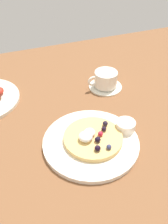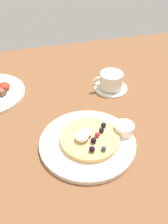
% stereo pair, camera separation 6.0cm
% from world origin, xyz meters
% --- Properties ---
extents(ground_plane, '(2.02, 1.20, 0.03)m').
position_xyz_m(ground_plane, '(0.00, 0.00, -0.01)').
color(ground_plane, brown).
extents(pancake_plate, '(0.27, 0.27, 0.01)m').
position_xyz_m(pancake_plate, '(0.04, -0.07, 0.01)').
color(pancake_plate, white).
rests_on(pancake_plate, ground_plane).
extents(pancake_with_berries, '(0.17, 0.17, 0.04)m').
position_xyz_m(pancake_with_berries, '(0.05, -0.07, 0.02)').
color(pancake_with_berries, '#DFB567').
rests_on(pancake_with_berries, pancake_plate).
extents(syrup_ramekin, '(0.06, 0.06, 0.03)m').
position_xyz_m(syrup_ramekin, '(0.15, -0.06, 0.03)').
color(syrup_ramekin, white).
rests_on(syrup_ramekin, pancake_plate).
extents(coffee_saucer, '(0.12, 0.12, 0.01)m').
position_xyz_m(coffee_saucer, '(0.20, 0.18, 0.00)').
color(coffee_saucer, white).
rests_on(coffee_saucer, ground_plane).
extents(coffee_cup, '(0.11, 0.08, 0.06)m').
position_xyz_m(coffee_cup, '(0.20, 0.18, 0.04)').
color(coffee_cup, white).
rests_on(coffee_cup, coffee_saucer).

